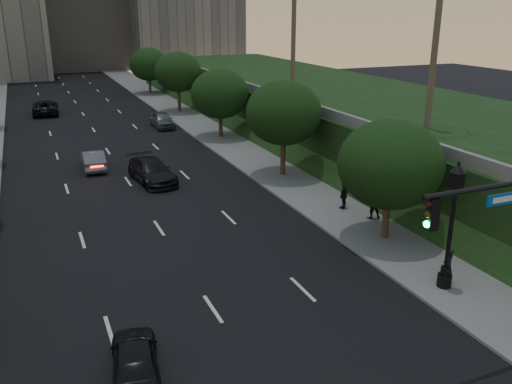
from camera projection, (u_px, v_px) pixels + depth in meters
name	position (u px, v px, depth m)	size (l,w,h in m)	color
road_surface	(112.00, 157.00, 43.13)	(16.00, 140.00, 0.02)	black
sidewalk_right	(232.00, 144.00, 46.92)	(4.50, 140.00, 0.15)	slate
embankment	(361.00, 116.00, 48.92)	(18.00, 90.00, 4.00)	black
parapet_wall	(276.00, 96.00, 45.01)	(0.35, 90.00, 0.70)	slate
tree_right_a	(390.00, 164.00, 26.51)	(5.20, 5.20, 6.24)	#38281C
tree_right_b	(284.00, 113.00, 36.80)	(5.20, 5.20, 6.74)	#38281C
tree_right_c	(220.00, 94.00, 48.28)	(5.20, 5.20, 6.24)	#38281C
tree_right_d	(178.00, 72.00, 60.31)	(5.20, 5.20, 6.74)	#38281C
tree_right_e	(149.00, 64.00, 73.53)	(5.20, 5.20, 6.24)	#38281C
street_lamp	(450.00, 232.00, 22.04)	(0.64, 0.64, 5.62)	black
sedan_near_left	(135.00, 358.00, 17.37)	(1.50, 3.74, 1.27)	black
sedan_mid_left	(93.00, 160.00, 39.76)	(1.50, 4.31, 1.42)	slate
sedan_far_left	(45.00, 107.00, 60.18)	(2.66, 5.76, 1.60)	black
sedan_near_right	(152.00, 171.00, 36.77)	(2.18, 5.36, 1.56)	black
sedan_far_right	(162.00, 120.00, 53.63)	(1.83, 4.55, 1.55)	#54575C
pedestrian_a	(448.00, 265.00, 22.97)	(0.57, 0.37, 1.56)	black
pedestrian_b	(373.00, 202.00, 29.97)	(0.93, 0.72, 1.91)	black
pedestrian_c	(344.00, 195.00, 31.49)	(0.95, 0.39, 1.61)	black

